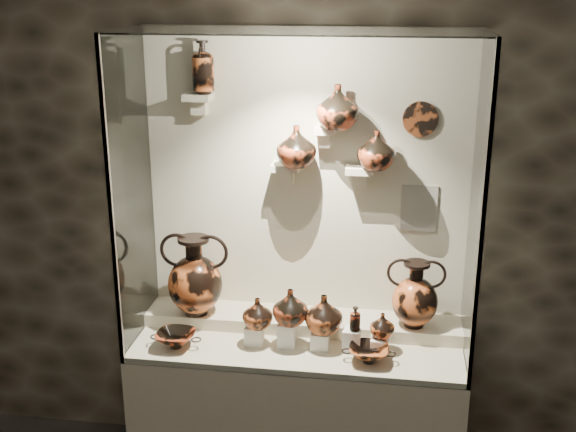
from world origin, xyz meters
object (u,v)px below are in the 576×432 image
object	(u,v)px
amphora_left	(195,275)
lekythos_tall	(203,64)
lekythos_small	(355,317)
ovoid_vase_a	(296,146)
ovoid_vase_c	(376,150)
jug_b	(290,307)
kylix_left	(176,338)
jug_c	(324,314)
kylix_right	(369,352)
jug_e	(382,325)
ovoid_vase_b	(338,107)
jug_a	(258,313)
amphora_right	(415,294)

from	to	relation	value
amphora_left	lekythos_tall	size ratio (longest dim) A/B	1.47
lekythos_small	amphora_left	bearing A→B (deg)	145.52
ovoid_vase_a	ovoid_vase_c	world-z (taller)	ovoid_vase_a
jug_b	kylix_left	world-z (taller)	jug_b
jug_c	kylix_left	xyz separation A→B (m)	(-0.74, -0.10, -0.14)
ovoid_vase_a	amphora_left	bearing A→B (deg)	170.33
amphora_left	kylix_left	xyz separation A→B (m)	(-0.04, -0.26, -0.24)
kylix_left	ovoid_vase_a	xyz separation A→B (m)	(0.57, 0.34, 0.94)
kylix_right	lekythos_tall	xyz separation A→B (m)	(-0.89, 0.38, 1.34)
jug_b	jug_e	bearing A→B (deg)	4.29
kylix_right	ovoid_vase_b	distance (m)	1.21
amphora_left	jug_e	xyz separation A→B (m)	(1.00, -0.15, -0.14)
lekythos_tall	jug_c	bearing A→B (deg)	-3.15
jug_c	kylix_left	bearing A→B (deg)	174.71
amphora_left	ovoid_vase_a	size ratio (longest dim) A/B	2.09
jug_a	lekythos_small	xyz separation A→B (m)	(0.49, -0.00, 0.01)
kylix_left	amphora_left	bearing A→B (deg)	75.30
jug_c	ovoid_vase_b	bearing A→B (deg)	69.48
amphora_right	jug_a	xyz separation A→B (m)	(-0.79, -0.20, -0.07)
jug_b	jug_c	bearing A→B (deg)	6.66
jug_b	jug_e	world-z (taller)	jug_b
kylix_left	kylix_right	distance (m)	0.98
kylix_left	lekythos_tall	distance (m)	1.39
ovoid_vase_b	ovoid_vase_c	bearing A→B (deg)	19.62
amphora_left	ovoid_vase_a	xyz separation A→B (m)	(0.53, 0.07, 0.70)
lekythos_tall	ovoid_vase_a	xyz separation A→B (m)	(0.48, -0.04, -0.39)
amphora_right	ovoid_vase_a	world-z (taller)	ovoid_vase_a
jug_a	ovoid_vase_a	size ratio (longest dim) A/B	0.77
jug_a	ovoid_vase_a	xyz separation A→B (m)	(0.16, 0.25, 0.81)
amphora_left	lekythos_tall	distance (m)	1.11
ovoid_vase_a	kylix_left	bearing A→B (deg)	-167.22
kylix_left	ovoid_vase_c	bearing A→B (deg)	13.09
jug_a	jug_c	world-z (taller)	jug_c
jug_a	ovoid_vase_c	size ratio (longest dim) A/B	0.82
jug_c	lekythos_tall	distance (m)	1.39
kylix_right	ovoid_vase_a	size ratio (longest dim) A/B	1.20
amphora_right	lekythos_small	size ratio (longest dim) A/B	2.46
lekythos_tall	ovoid_vase_b	distance (m)	0.71
jug_e	lekythos_small	bearing A→B (deg)	-144.64
amphora_right	lekythos_tall	bearing A→B (deg)	171.43
lekythos_small	jug_c	bearing A→B (deg)	148.80
amphora_left	ovoid_vase_b	bearing A→B (deg)	-4.77
jug_b	jug_c	distance (m)	0.17
kylix_left	ovoid_vase_c	xyz separation A→B (m)	(0.97, 0.34, 0.93)
jug_a	kylix_left	distance (m)	0.44
kylix_left	ovoid_vase_b	world-z (taller)	ovoid_vase_b
lekythos_tall	ovoid_vase_b	xyz separation A→B (m)	(0.68, -0.04, -0.19)
jug_a	jug_e	bearing A→B (deg)	-11.68
jug_a	jug_b	size ratio (longest dim) A/B	0.86
lekythos_small	ovoid_vase_a	bearing A→B (deg)	119.85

